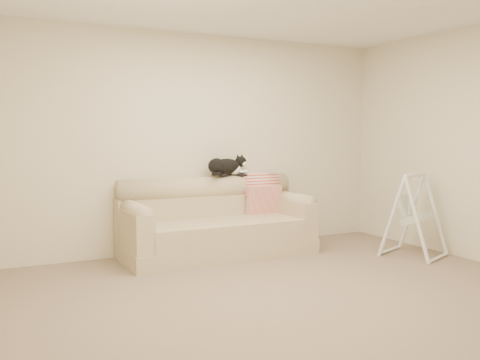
# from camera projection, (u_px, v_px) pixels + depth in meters

# --- Properties ---
(ground_plane) EXTENTS (5.00, 5.00, 0.00)m
(ground_plane) POSITION_uv_depth(u_px,v_px,m) (285.00, 291.00, 4.81)
(ground_plane) COLOR #7B6958
(ground_plane) RESTS_ON ground
(room_shell) EXTENTS (5.04, 4.04, 2.60)m
(room_shell) POSITION_uv_depth(u_px,v_px,m) (286.00, 120.00, 4.67)
(room_shell) COLOR beige
(room_shell) RESTS_ON ground
(sofa) EXTENTS (2.20, 0.93, 0.90)m
(sofa) POSITION_uv_depth(u_px,v_px,m) (215.00, 225.00, 6.23)
(sofa) COLOR tan
(sofa) RESTS_ON ground
(remote_a) EXTENTS (0.18, 0.13, 0.03)m
(remote_a) POSITION_uv_depth(u_px,v_px,m) (225.00, 175.00, 6.48)
(remote_a) COLOR black
(remote_a) RESTS_ON sofa
(remote_b) EXTENTS (0.16, 0.14, 0.02)m
(remote_b) POSITION_uv_depth(u_px,v_px,m) (240.00, 175.00, 6.56)
(remote_b) COLOR black
(remote_b) RESTS_ON sofa
(tuxedo_cat) EXTENTS (0.61, 0.43, 0.25)m
(tuxedo_cat) POSITION_uv_depth(u_px,v_px,m) (226.00, 166.00, 6.49)
(tuxedo_cat) COLOR black
(tuxedo_cat) RESTS_ON sofa
(throw_blanket) EXTENTS (0.47, 0.38, 0.58)m
(throw_blanket) POSITION_uv_depth(u_px,v_px,m) (259.00, 188.00, 6.72)
(throw_blanket) COLOR red
(throw_blanket) RESTS_ON sofa
(baby_swing) EXTENTS (0.78, 0.80, 0.97)m
(baby_swing) POSITION_uv_depth(u_px,v_px,m) (413.00, 215.00, 6.16)
(baby_swing) COLOR white
(baby_swing) RESTS_ON ground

